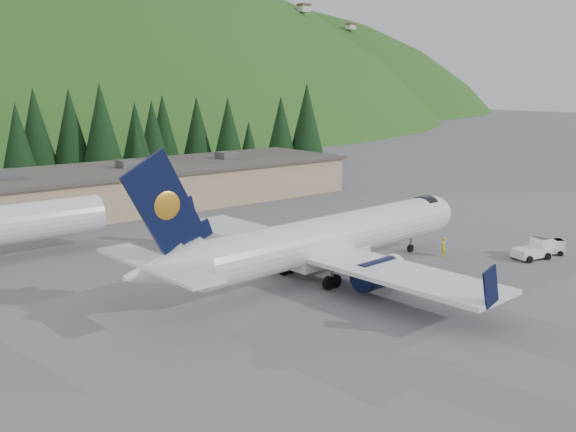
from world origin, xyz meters
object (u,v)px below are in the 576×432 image
(baggage_tug_b, at_px, (551,248))
(ramp_worker, at_px, (443,247))
(airliner, at_px, (325,240))
(baggage_tug_a, at_px, (534,250))
(terminal_building, at_px, (92,191))

(baggage_tug_b, bearing_deg, ramp_worker, -173.68)
(airliner, height_order, baggage_tug_b, airliner)
(baggage_tug_a, distance_m, ramp_worker, 8.11)
(terminal_building, distance_m, ramp_worker, 43.68)
(ramp_worker, bearing_deg, terminal_building, -86.91)
(terminal_building, bearing_deg, airliner, -84.02)
(baggage_tug_a, bearing_deg, terminal_building, 128.24)
(airliner, distance_m, baggage_tug_a, 20.23)
(baggage_tug_a, distance_m, terminal_building, 51.22)
(baggage_tug_a, xyz_separation_m, terminal_building, (-22.45, 46.00, 1.80))
(baggage_tug_b, bearing_deg, baggage_tug_a, -143.97)
(ramp_worker, bearing_deg, airliner, -29.59)
(baggage_tug_a, height_order, baggage_tug_b, baggage_tug_a)
(baggage_tug_b, distance_m, terminal_building, 52.65)
(baggage_tug_b, xyz_separation_m, terminal_building, (-25.10, 46.24, 1.99))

